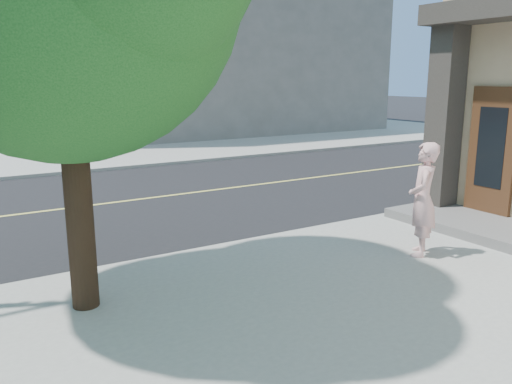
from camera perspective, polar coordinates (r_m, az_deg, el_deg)
sidewalk_ne at (r=32.08m, az=-7.89°, el=7.11°), size 29.00×25.00×0.12m
filler_ne at (r=32.87m, az=-7.81°, el=19.58°), size 18.00×16.00×14.00m
man_on_phone at (r=8.77m, az=17.96°, el=-0.79°), size 0.81×0.78×1.86m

